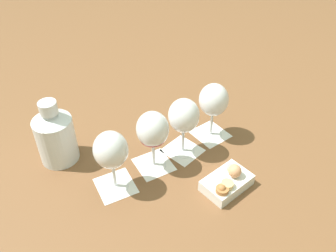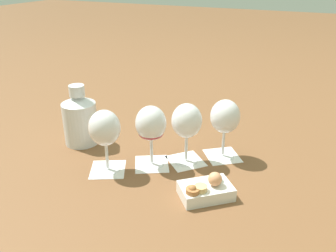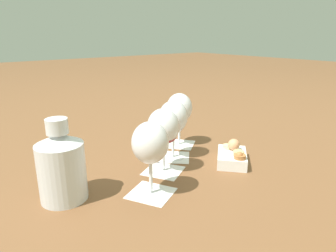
{
  "view_description": "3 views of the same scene",
  "coord_description": "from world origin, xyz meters",
  "px_view_note": "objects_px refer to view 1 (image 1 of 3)",
  "views": [
    {
      "loc": [
        -0.0,
        -0.76,
        0.74
      ],
      "look_at": [
        -0.0,
        -0.0,
        0.12
      ],
      "focal_mm": 38.0,
      "sensor_mm": 36.0,
      "label": 1
    },
    {
      "loc": [
        0.39,
        -0.84,
        0.54
      ],
      "look_at": [
        -0.0,
        -0.0,
        0.12
      ],
      "focal_mm": 38.0,
      "sensor_mm": 36.0,
      "label": 2
    },
    {
      "loc": [
        -0.52,
        -0.65,
        0.38
      ],
      "look_at": [
        -0.0,
        -0.0,
        0.12
      ],
      "focal_mm": 32.0,
      "sensor_mm": 36.0,
      "label": 3
    }
  ],
  "objects_px": {
    "wine_glass_1": "(153,132)",
    "wine_glass_3": "(214,102)",
    "wine_glass_0": "(111,152)",
    "ceramic_vase": "(56,134)",
    "snack_dish": "(228,182)",
    "wine_glass_2": "(184,118)"
  },
  "relations": [
    {
      "from": "wine_glass_2",
      "to": "snack_dish",
      "type": "height_order",
      "value": "wine_glass_2"
    },
    {
      "from": "wine_glass_3",
      "to": "snack_dish",
      "type": "bearing_deg",
      "value": -83.98
    },
    {
      "from": "wine_glass_0",
      "to": "snack_dish",
      "type": "distance_m",
      "value": 0.32
    },
    {
      "from": "wine_glass_0",
      "to": "wine_glass_1",
      "type": "xyz_separation_m",
      "value": [
        0.1,
        0.08,
        0.0
      ]
    },
    {
      "from": "wine_glass_0",
      "to": "wine_glass_2",
      "type": "xyz_separation_m",
      "value": [
        0.19,
        0.14,
        0.0
      ]
    },
    {
      "from": "wine_glass_0",
      "to": "wine_glass_1",
      "type": "relative_size",
      "value": 1.0
    },
    {
      "from": "wine_glass_0",
      "to": "wine_glass_3",
      "type": "bearing_deg",
      "value": 37.94
    },
    {
      "from": "wine_glass_2",
      "to": "wine_glass_3",
      "type": "distance_m",
      "value": 0.12
    },
    {
      "from": "wine_glass_1",
      "to": "wine_glass_2",
      "type": "distance_m",
      "value": 0.1
    },
    {
      "from": "wine_glass_3",
      "to": "ceramic_vase",
      "type": "relative_size",
      "value": 0.92
    },
    {
      "from": "snack_dish",
      "to": "wine_glass_2",
      "type": "bearing_deg",
      "value": 128.21
    },
    {
      "from": "wine_glass_0",
      "to": "wine_glass_2",
      "type": "bearing_deg",
      "value": 36.88
    },
    {
      "from": "wine_glass_0",
      "to": "ceramic_vase",
      "type": "distance_m",
      "value": 0.21
    },
    {
      "from": "wine_glass_0",
      "to": "wine_glass_3",
      "type": "relative_size",
      "value": 1.0
    },
    {
      "from": "wine_glass_0",
      "to": "ceramic_vase",
      "type": "bearing_deg",
      "value": 146.73
    },
    {
      "from": "snack_dish",
      "to": "wine_glass_3",
      "type": "bearing_deg",
      "value": 96.02
    },
    {
      "from": "wine_glass_1",
      "to": "ceramic_vase",
      "type": "distance_m",
      "value": 0.28
    },
    {
      "from": "wine_glass_2",
      "to": "ceramic_vase",
      "type": "bearing_deg",
      "value": -175.95
    },
    {
      "from": "wine_glass_1",
      "to": "wine_glass_3",
      "type": "relative_size",
      "value": 1.0
    },
    {
      "from": "ceramic_vase",
      "to": "snack_dish",
      "type": "height_order",
      "value": "ceramic_vase"
    },
    {
      "from": "wine_glass_0",
      "to": "wine_glass_1",
      "type": "height_order",
      "value": "same"
    },
    {
      "from": "wine_glass_0",
      "to": "wine_glass_2",
      "type": "relative_size",
      "value": 1.0
    }
  ]
}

